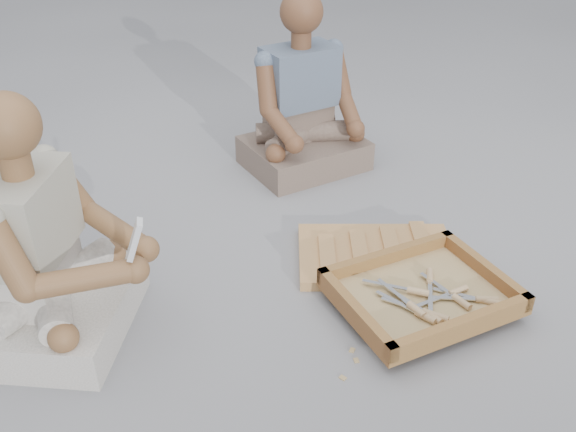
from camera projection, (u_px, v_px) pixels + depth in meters
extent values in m
plane|color=#98999E|center=(333.00, 327.00, 2.05)|extent=(60.00, 60.00, 0.00)
cube|color=#A98041|center=(377.00, 255.00, 2.36)|extent=(0.65, 0.51, 0.04)
cube|color=brown|center=(421.00, 298.00, 2.11)|extent=(0.62, 0.54, 0.02)
cube|color=brown|center=(388.00, 257.00, 2.24)|extent=(0.54, 0.14, 0.05)
cube|color=brown|center=(462.00, 326.00, 1.94)|extent=(0.54, 0.14, 0.05)
cube|color=brown|center=(484.00, 269.00, 2.19)|extent=(0.12, 0.43, 0.05)
cube|color=brown|center=(355.00, 311.00, 1.99)|extent=(0.12, 0.43, 0.05)
cube|color=tan|center=(421.00, 295.00, 2.10)|extent=(0.55, 0.46, 0.01)
cube|color=silver|center=(405.00, 299.00, 2.06)|extent=(0.08, 0.14, 0.00)
cylinder|color=tan|center=(432.00, 317.00, 1.99)|extent=(0.05, 0.07, 0.02)
cube|color=silver|center=(430.00, 296.00, 2.07)|extent=(0.07, 0.14, 0.00)
cylinder|color=tan|center=(430.00, 276.00, 2.16)|extent=(0.05, 0.07, 0.02)
cube|color=silver|center=(437.00, 284.00, 2.12)|extent=(0.06, 0.15, 0.00)
cylinder|color=tan|center=(462.00, 302.00, 2.04)|extent=(0.04, 0.07, 0.02)
cube|color=silver|center=(396.00, 301.00, 2.05)|extent=(0.09, 0.13, 0.00)
cylinder|color=tan|center=(425.00, 317.00, 1.98)|extent=(0.06, 0.07, 0.02)
cube|color=silver|center=(393.00, 291.00, 2.08)|extent=(0.06, 0.15, 0.00)
cylinder|color=tan|center=(416.00, 310.00, 2.00)|extent=(0.04, 0.07, 0.02)
cube|color=silver|center=(456.00, 294.00, 2.09)|extent=(0.13, 0.10, 0.00)
cylinder|color=tan|center=(491.00, 302.00, 2.05)|extent=(0.07, 0.06, 0.02)
cube|color=silver|center=(452.00, 298.00, 2.06)|extent=(0.15, 0.06, 0.00)
cylinder|color=tan|center=(487.00, 299.00, 2.06)|extent=(0.07, 0.04, 0.02)
cube|color=silver|center=(385.00, 285.00, 2.11)|extent=(0.13, 0.09, 0.00)
cylinder|color=tan|center=(418.00, 291.00, 2.08)|extent=(0.07, 0.06, 0.02)
cube|color=silver|center=(431.00, 301.00, 2.05)|extent=(0.15, 0.05, 0.00)
cylinder|color=tan|center=(458.00, 291.00, 2.10)|extent=(0.07, 0.04, 0.02)
cube|color=silver|center=(404.00, 305.00, 2.03)|extent=(0.12, 0.11, 0.00)
cylinder|color=tan|center=(437.00, 316.00, 1.99)|extent=(0.07, 0.06, 0.02)
cube|color=tan|center=(423.00, 255.00, 2.40)|extent=(0.02, 0.02, 0.00)
cube|color=tan|center=(363.00, 272.00, 2.31)|extent=(0.02, 0.02, 0.00)
cube|color=tan|center=(441.00, 251.00, 2.42)|extent=(0.02, 0.02, 0.00)
cube|color=tan|center=(347.00, 300.00, 2.17)|extent=(0.02, 0.02, 0.00)
cube|color=tan|center=(356.00, 360.00, 1.92)|extent=(0.02, 0.02, 0.00)
cube|color=tan|center=(343.00, 378.00, 1.86)|extent=(0.02, 0.02, 0.00)
cube|color=tan|center=(352.00, 350.00, 1.96)|extent=(0.02, 0.02, 0.00)
cube|color=tan|center=(417.00, 320.00, 2.08)|extent=(0.02, 0.02, 0.00)
cube|color=tan|center=(453.00, 256.00, 2.39)|extent=(0.02, 0.02, 0.00)
cube|color=tan|center=(384.00, 260.00, 2.37)|extent=(0.02, 0.02, 0.00)
cube|color=tan|center=(414.00, 246.00, 2.44)|extent=(0.02, 0.02, 0.00)
cube|color=tan|center=(395.00, 346.00, 1.98)|extent=(0.02, 0.02, 0.00)
cube|color=tan|center=(410.00, 247.00, 2.44)|extent=(0.02, 0.02, 0.00)
cube|color=silver|center=(63.00, 312.00, 2.02)|extent=(0.55, 0.61, 0.13)
cube|color=silver|center=(38.00, 274.00, 1.94)|extent=(0.26, 0.32, 0.16)
cube|color=#A5A392|center=(26.00, 216.00, 1.84)|extent=(0.29, 0.36, 0.26)
sphere|color=brown|center=(6.00, 125.00, 1.69)|extent=(0.18, 0.18, 0.18)
sphere|color=brown|center=(146.00, 249.00, 1.92)|extent=(0.08, 0.08, 0.08)
sphere|color=brown|center=(136.00, 270.00, 1.83)|extent=(0.08, 0.08, 0.08)
cube|color=#756254|center=(304.00, 153.00, 2.99)|extent=(0.61, 0.53, 0.13)
cube|color=#756254|center=(298.00, 120.00, 2.96)|extent=(0.32, 0.25, 0.16)
cube|color=slate|center=(300.00, 76.00, 2.84)|extent=(0.36, 0.28, 0.26)
sphere|color=brown|center=(302.00, 12.00, 2.69)|extent=(0.19, 0.19, 0.19)
sphere|color=brown|center=(356.00, 129.00, 2.85)|extent=(0.08, 0.08, 0.08)
sphere|color=brown|center=(294.00, 144.00, 2.72)|extent=(0.08, 0.08, 0.08)
cube|color=silver|center=(135.00, 240.00, 1.78)|extent=(0.06, 0.05, 0.12)
cube|color=black|center=(134.00, 236.00, 1.78)|extent=(0.02, 0.04, 0.04)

